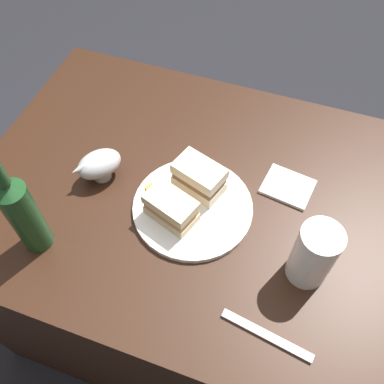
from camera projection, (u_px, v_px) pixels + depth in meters
The scene contains 13 objects.
ground_plane at pixel (192, 300), 1.55m from camera, with size 6.00×6.00×0.00m, color black.
dining_table at pixel (191, 257), 1.26m from camera, with size 1.01×0.76×0.70m, color black.
plate at pixel (193, 207), 0.94m from camera, with size 0.27×0.27×0.01m, color white.
sandwich_half_left at pixel (199, 177), 0.93m from camera, with size 0.13×0.10×0.07m.
sandwich_half_right at pixel (171, 208), 0.89m from camera, with size 0.12×0.10×0.06m.
potato_wedge_front at pixel (184, 174), 0.98m from camera, with size 0.04×0.02×0.02m, color #B77F33.
potato_wedge_middle at pixel (153, 204), 0.93m from camera, with size 0.05×0.02×0.02m, color gold.
potato_wedge_back at pixel (155, 194), 0.94m from camera, with size 0.05×0.02×0.02m, color #B77F33.
pint_glass at pixel (313, 256), 0.81m from camera, with size 0.08×0.08×0.15m.
gravy_boat at pixel (99, 164), 0.96m from camera, with size 0.12×0.12×0.07m.
cider_bottle at pixel (22, 212), 0.81m from camera, with size 0.06×0.06×0.29m.
napkin at pixel (288, 187), 0.98m from camera, with size 0.11×0.09×0.01m, color white.
fork at pixel (267, 335), 0.78m from camera, with size 0.18×0.02×0.01m, color silver.
Camera 1 is at (-0.19, 0.53, 1.50)m, focal length 39.63 mm.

